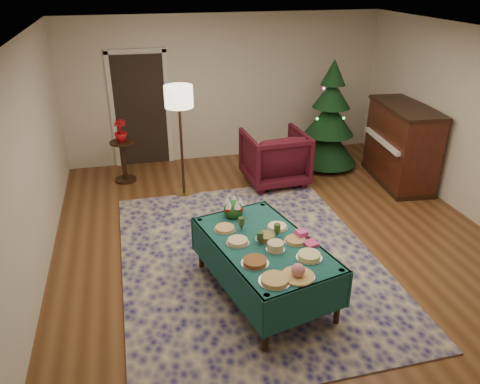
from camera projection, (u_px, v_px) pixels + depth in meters
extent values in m
plane|color=#593319|center=(281.00, 246.00, 6.35)|extent=(7.00, 7.00, 0.00)
plane|color=white|center=(290.00, 39.00, 5.17)|extent=(7.00, 7.00, 0.00)
plane|color=beige|center=(225.00, 89.00, 8.82)|extent=(6.00, 0.00, 6.00)
plane|color=beige|center=(25.00, 177.00, 5.11)|extent=(0.00, 7.00, 7.00)
cube|color=black|center=(141.00, 111.00, 8.61)|extent=(0.92, 0.02, 2.04)
cube|color=silver|center=(113.00, 112.00, 8.48)|extent=(0.08, 0.04, 2.14)
cube|color=silver|center=(168.00, 108.00, 8.69)|extent=(0.08, 0.04, 2.14)
cube|color=silver|center=(135.00, 51.00, 8.13)|extent=(1.08, 0.04, 0.08)
cube|color=#191551|center=(249.00, 259.00, 6.05)|extent=(3.22, 4.22, 0.02)
cylinder|color=black|center=(266.00, 324.00, 4.46)|extent=(0.06, 0.06, 0.69)
cylinder|color=black|center=(201.00, 244.00, 5.75)|extent=(0.06, 0.06, 0.69)
cylinder|color=black|center=(339.00, 298.00, 4.82)|extent=(0.06, 0.06, 0.69)
cylinder|color=black|center=(262.00, 228.00, 6.10)|extent=(0.06, 0.06, 0.69)
cube|color=#123F41|center=(264.00, 244.00, 5.14)|extent=(1.39, 1.93, 0.04)
cube|color=#123F41|center=(230.00, 225.00, 5.92)|extent=(1.02, 0.27, 0.43)
cube|color=#123F41|center=(308.00, 304.00, 4.53)|extent=(1.02, 0.27, 0.43)
cube|color=#123F41|center=(301.00, 248.00, 5.43)|extent=(0.43, 1.73, 0.43)
cube|color=#123F41|center=(224.00, 271.00, 5.02)|extent=(0.43, 1.73, 0.43)
cylinder|color=silver|center=(275.00, 281.00, 4.49)|extent=(0.32, 0.32, 0.01)
cylinder|color=tan|center=(275.00, 279.00, 4.48)|extent=(0.27, 0.27, 0.03)
cylinder|color=silver|center=(298.00, 277.00, 4.56)|extent=(0.34, 0.34, 0.01)
sphere|color=#CC727A|center=(298.00, 270.00, 4.53)|extent=(0.14, 0.14, 0.14)
cylinder|color=silver|center=(309.00, 258.00, 4.85)|extent=(0.27, 0.27, 0.01)
cylinder|color=#D8D172|center=(309.00, 255.00, 4.84)|extent=(0.23, 0.23, 0.05)
cylinder|color=silver|center=(255.00, 263.00, 4.76)|extent=(0.29, 0.29, 0.01)
cylinder|color=brown|center=(255.00, 261.00, 4.75)|extent=(0.24, 0.24, 0.04)
cylinder|color=silver|center=(275.00, 250.00, 4.99)|extent=(0.21, 0.21, 0.01)
cylinder|color=tan|center=(275.00, 246.00, 4.97)|extent=(0.17, 0.17, 0.08)
cylinder|color=silver|center=(295.00, 241.00, 5.15)|extent=(0.26, 0.26, 0.01)
cylinder|color=#B2844C|center=(295.00, 240.00, 5.14)|extent=(0.22, 0.22, 0.03)
cylinder|color=silver|center=(238.00, 243.00, 5.12)|extent=(0.26, 0.26, 0.01)
cylinder|color=#D8BF7F|center=(238.00, 241.00, 5.11)|extent=(0.22, 0.22, 0.04)
cylinder|color=silver|center=(265.00, 239.00, 5.19)|extent=(0.23, 0.23, 0.01)
cylinder|color=maroon|center=(266.00, 237.00, 5.17)|extent=(0.20, 0.20, 0.06)
cylinder|color=silver|center=(277.00, 228.00, 5.41)|extent=(0.25, 0.25, 0.01)
cylinder|color=#F2EACC|center=(277.00, 226.00, 5.40)|extent=(0.21, 0.21, 0.03)
cylinder|color=silver|center=(225.00, 229.00, 5.38)|extent=(0.26, 0.26, 0.01)
cylinder|color=tan|center=(225.00, 228.00, 5.37)|extent=(0.22, 0.22, 0.03)
cone|color=#2D471E|center=(241.00, 227.00, 5.36)|extent=(0.06, 0.06, 0.08)
cylinder|color=#2D471E|center=(241.00, 221.00, 5.32)|extent=(0.07, 0.07, 0.08)
cone|color=#2D471E|center=(277.00, 234.00, 5.22)|extent=(0.06, 0.06, 0.08)
cylinder|color=#2D471E|center=(277.00, 228.00, 5.19)|extent=(0.07, 0.07, 0.08)
cone|color=#2D471E|center=(260.00, 242.00, 5.07)|extent=(0.06, 0.06, 0.08)
cylinder|color=#2D471E|center=(260.00, 236.00, 5.03)|extent=(0.07, 0.07, 0.08)
cube|color=#D53B71|center=(311.00, 244.00, 5.07)|extent=(0.17, 0.17, 0.04)
cube|color=#E03E92|center=(301.00, 234.00, 5.20)|extent=(0.13, 0.13, 0.09)
sphere|color=#1E4C1E|center=(234.00, 210.00, 5.63)|extent=(0.24, 0.24, 0.24)
cone|color=white|center=(240.00, 201.00, 5.60)|extent=(0.09, 0.09, 0.11)
cone|color=white|center=(234.00, 198.00, 5.66)|extent=(0.09, 0.09, 0.11)
cone|color=white|center=(227.00, 200.00, 5.61)|extent=(0.09, 0.09, 0.11)
cone|color=white|center=(229.00, 204.00, 5.53)|extent=(0.09, 0.09, 0.11)
cone|color=white|center=(237.00, 204.00, 5.52)|extent=(0.09, 0.09, 0.11)
sphere|color=#B20C0F|center=(239.00, 204.00, 5.68)|extent=(0.06, 0.06, 0.06)
sphere|color=#B20C0F|center=(227.00, 204.00, 5.68)|extent=(0.06, 0.06, 0.06)
sphere|color=#B20C0F|center=(228.00, 210.00, 5.55)|extent=(0.06, 0.06, 0.06)
sphere|color=#B20C0F|center=(240.00, 210.00, 5.55)|extent=(0.06, 0.06, 0.06)
imported|color=#450E1A|center=(275.00, 155.00, 8.01)|extent=(1.05, 0.99, 1.03)
cylinder|color=#A57F3F|center=(184.00, 193.00, 7.80)|extent=(0.31, 0.31, 0.03)
cylinder|color=black|center=(182.00, 147.00, 7.45)|extent=(0.04, 0.04, 1.65)
cylinder|color=#FFEABF|center=(179.00, 96.00, 7.10)|extent=(0.44, 0.44, 0.33)
cylinder|color=black|center=(126.00, 179.00, 8.29)|extent=(0.37, 0.37, 0.04)
cylinder|color=black|center=(124.00, 162.00, 8.14)|extent=(0.08, 0.08, 0.68)
cylinder|color=black|center=(122.00, 142.00, 7.98)|extent=(0.41, 0.41, 0.03)
imported|color=#A60B12|center=(121.00, 135.00, 7.93)|extent=(0.21, 0.38, 0.21)
cylinder|color=black|center=(326.00, 162.00, 8.86)|extent=(0.12, 0.12, 0.16)
cone|color=black|center=(328.00, 144.00, 8.70)|extent=(1.37, 1.37, 0.70)
cone|color=black|center=(330.00, 118.00, 8.48)|extent=(1.12, 1.12, 0.60)
cone|color=black|center=(332.00, 94.00, 8.28)|extent=(0.85, 0.85, 0.50)
cone|color=black|center=(334.00, 72.00, 8.12)|extent=(0.55, 0.55, 0.45)
cube|color=black|center=(396.00, 179.00, 8.26)|extent=(0.84, 1.62, 0.09)
cube|color=#35120D|center=(401.00, 145.00, 7.98)|extent=(0.82, 1.59, 1.27)
cube|color=black|center=(407.00, 107.00, 7.70)|extent=(0.87, 1.64, 0.05)
cube|color=white|center=(384.00, 141.00, 7.90)|extent=(0.27, 1.32, 0.07)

